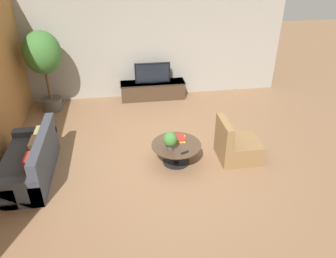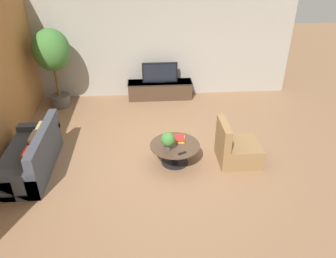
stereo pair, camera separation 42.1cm
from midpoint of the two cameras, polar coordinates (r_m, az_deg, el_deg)
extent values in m
plane|color=#8C6647|center=(6.71, -2.45, -5.05)|extent=(24.00, 24.00, 0.00)
cube|color=#A39E93|center=(9.06, -4.98, 14.84)|extent=(7.40, 0.12, 3.00)
cube|color=#473323|center=(9.18, -3.98, 6.73)|extent=(1.74, 0.48, 0.48)
cube|color=#2D2823|center=(9.09, -4.03, 8.06)|extent=(1.78, 0.50, 0.02)
cube|color=black|center=(8.99, -4.10, 9.73)|extent=(0.95, 0.08, 0.54)
cube|color=black|center=(8.95, -4.07, 9.63)|extent=(0.88, 0.00, 0.49)
cube|color=black|center=(9.08, -4.04, 8.19)|extent=(0.29, 0.13, 0.02)
cylinder|color=black|center=(6.58, -0.42, -5.73)|extent=(0.53, 0.53, 0.02)
cylinder|color=black|center=(6.47, -0.42, -4.37)|extent=(0.10, 0.10, 0.40)
cylinder|color=#4C3828|center=(6.36, -0.43, -2.81)|extent=(0.97, 0.97, 0.02)
cube|color=#3D424C|center=(6.73, -24.83, -5.97)|extent=(0.84, 1.84, 0.42)
cube|color=#3D424C|center=(6.41, -22.72, -2.79)|extent=(0.16, 1.84, 0.42)
cube|color=#3D424C|center=(7.36, -23.47, -1.89)|extent=(0.84, 0.20, 0.54)
cube|color=#3D424C|center=(6.07, -26.74, -10.00)|extent=(0.84, 0.20, 0.54)
cube|color=tan|center=(6.82, -23.25, -1.36)|extent=(0.15, 0.36, 0.33)
cube|color=#422D1E|center=(6.47, -24.03, -3.13)|extent=(0.15, 0.39, 0.36)
cube|color=#B23328|center=(6.16, -24.80, -5.45)|extent=(0.13, 0.32, 0.29)
cube|color=olive|center=(6.72, 10.40, -3.48)|extent=(0.80, 0.76, 0.40)
cube|color=olive|center=(6.40, 7.94, -0.53)|extent=(0.14, 0.76, 0.46)
cylinder|color=#514C47|center=(9.14, -20.79, 4.08)|extent=(0.51, 0.51, 0.31)
cylinder|color=brown|center=(8.95, -21.36, 6.95)|extent=(0.08, 0.08, 0.69)
ellipsoid|color=#3D7533|center=(8.68, -22.43, 12.19)|extent=(0.90, 0.90, 1.04)
cylinder|color=#514C47|center=(6.17, -1.60, -3.20)|extent=(0.12, 0.12, 0.11)
sphere|color=#3D7533|center=(6.08, -1.62, -1.84)|extent=(0.27, 0.27, 0.27)
cube|color=gold|center=(6.51, 0.34, -1.76)|extent=(0.23, 0.31, 0.02)
cube|color=#A32823|center=(6.50, 0.24, -1.52)|extent=(0.20, 0.28, 0.03)
cube|color=black|center=(6.10, 0.97, -4.13)|extent=(0.16, 0.11, 0.02)
camera|label=1|loc=(0.21, -91.83, -1.06)|focal=35.00mm
camera|label=2|loc=(0.21, 88.17, 1.06)|focal=35.00mm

